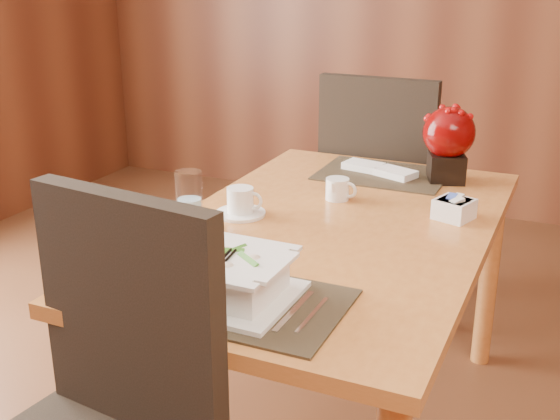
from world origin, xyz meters
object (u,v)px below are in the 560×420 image
at_px(sugar_caddy, 454,209).
at_px(bread_plate, 113,284).
at_px(berry_decor, 448,140).
at_px(soup_setting, 233,279).
at_px(coffee_cup, 240,203).
at_px(dining_table, 329,255).
at_px(creamer_jug, 337,189).
at_px(far_chair, 383,184).
at_px(water_glass, 189,201).

height_order(sugar_caddy, bread_plate, sugar_caddy).
xyz_separation_m(berry_decor, bread_plate, (-0.55, -1.16, -0.14)).
xyz_separation_m(soup_setting, coffee_cup, (-0.25, 0.52, -0.02)).
bearing_deg(soup_setting, dining_table, 87.50).
relative_size(dining_table, creamer_jug, 15.39).
xyz_separation_m(coffee_cup, bread_plate, (-0.05, -0.56, -0.03)).
bearing_deg(far_chair, sugar_caddy, 120.91).
relative_size(coffee_cup, berry_decor, 0.58).
xyz_separation_m(creamer_jug, bread_plate, (-0.27, -0.82, -0.03)).
relative_size(soup_setting, coffee_cup, 1.79).
distance_m(coffee_cup, sugar_caddy, 0.64).
bearing_deg(coffee_cup, far_chair, 79.38).
relative_size(sugar_caddy, bread_plate, 0.69).
xyz_separation_m(dining_table, bread_plate, (-0.33, -0.60, 0.10)).
distance_m(coffee_cup, water_glass, 0.19).
distance_m(water_glass, berry_decor, 0.96).
distance_m(soup_setting, sugar_caddy, 0.83).
height_order(water_glass, far_chair, far_chair).
bearing_deg(sugar_caddy, bread_plate, -129.29).
xyz_separation_m(coffee_cup, berry_decor, (0.50, 0.60, 0.11)).
bearing_deg(coffee_cup, water_glass, -114.14).
xyz_separation_m(sugar_caddy, bread_plate, (-0.65, -0.80, -0.03)).
bearing_deg(water_glass, creamer_jug, 55.47).
height_order(coffee_cup, water_glass, water_glass).
relative_size(dining_table, berry_decor, 5.68).
relative_size(sugar_caddy, far_chair, 0.10).
xyz_separation_m(soup_setting, bread_plate, (-0.30, -0.05, -0.05)).
bearing_deg(far_chair, bread_plate, 82.07).
bearing_deg(dining_table, berry_decor, 68.71).
relative_size(creamer_jug, far_chair, 0.09).
xyz_separation_m(dining_table, sugar_caddy, (0.32, 0.20, 0.13)).
height_order(soup_setting, coffee_cup, soup_setting).
bearing_deg(soup_setting, sugar_caddy, 65.46).
distance_m(soup_setting, bread_plate, 0.31).
relative_size(coffee_cup, far_chair, 0.14).
xyz_separation_m(water_glass, sugar_caddy, (0.67, 0.40, -0.06)).
distance_m(soup_setting, berry_decor, 1.15).
relative_size(soup_setting, creamer_jug, 2.80).
xyz_separation_m(water_glass, bread_plate, (0.02, -0.39, -0.08)).
height_order(dining_table, creamer_jug, creamer_jug).
xyz_separation_m(dining_table, creamer_jug, (-0.06, 0.23, 0.13)).
height_order(creamer_jug, bread_plate, creamer_jug).
bearing_deg(creamer_jug, dining_table, -69.36).
xyz_separation_m(sugar_caddy, far_chair, (-0.42, 0.72, -0.18)).
distance_m(dining_table, far_chair, 0.93).
bearing_deg(water_glass, berry_decor, 53.28).
bearing_deg(berry_decor, sugar_caddy, -74.72).
bearing_deg(berry_decor, bread_plate, -115.32).
height_order(soup_setting, bread_plate, soup_setting).
relative_size(soup_setting, water_glass, 1.57).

